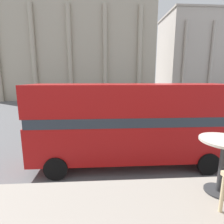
# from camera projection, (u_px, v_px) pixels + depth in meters

# --- Properties ---
(double_decker_bus) EXTENTS (10.03, 2.74, 4.32)m
(double_decker_bus) POSITION_uv_depth(u_px,v_px,m) (130.00, 121.00, 9.06)
(double_decker_bus) COLOR black
(double_decker_bus) RESTS_ON ground_plane
(cafe_dining_table) EXTENTS (0.60, 0.60, 0.73)m
(cafe_dining_table) POSITION_uv_depth(u_px,v_px,m) (223.00, 154.00, 2.22)
(cafe_dining_table) COLOR #2D2D30
(cafe_dining_table) RESTS_ON cafe_floor_slab
(plaza_building_left) EXTENTS (35.73, 15.94, 22.40)m
(plaza_building_left) POSITION_uv_depth(u_px,v_px,m) (75.00, 50.00, 41.84)
(plaza_building_left) COLOR #B2A893
(plaza_building_left) RESTS_ON ground_plane
(plaza_building_right) EXTENTS (30.02, 16.78, 23.96)m
(plaza_building_right) POSITION_uv_depth(u_px,v_px,m) (208.00, 55.00, 56.87)
(plaza_building_right) COLOR #BCB2A8
(plaza_building_right) RESTS_ON ground_plane
(traffic_light_near) EXTENTS (0.42, 0.24, 4.04)m
(traffic_light_near) POSITION_uv_depth(u_px,v_px,m) (157.00, 106.00, 12.74)
(traffic_light_near) COLOR black
(traffic_light_near) RESTS_ON ground_plane
(traffic_light_mid) EXTENTS (0.42, 0.24, 3.74)m
(traffic_light_mid) POSITION_uv_depth(u_px,v_px,m) (124.00, 98.00, 19.12)
(traffic_light_mid) COLOR black
(traffic_light_mid) RESTS_ON ground_plane
(car_maroon) EXTENTS (4.20, 1.93, 1.35)m
(car_maroon) POSITION_uv_depth(u_px,v_px,m) (58.00, 118.00, 17.33)
(car_maroon) COLOR black
(car_maroon) RESTS_ON ground_plane
(car_navy) EXTENTS (4.20, 1.93, 1.35)m
(car_navy) POSITION_uv_depth(u_px,v_px,m) (139.00, 100.00, 32.64)
(car_navy) COLOR black
(car_navy) RESTS_ON ground_plane
(pedestrian_black) EXTENTS (0.32, 0.32, 1.65)m
(pedestrian_black) POSITION_uv_depth(u_px,v_px,m) (82.00, 120.00, 15.66)
(pedestrian_black) COLOR #282B33
(pedestrian_black) RESTS_ON ground_plane
(pedestrian_olive) EXTENTS (0.32, 0.32, 1.59)m
(pedestrian_olive) POSITION_uv_depth(u_px,v_px,m) (84.00, 98.00, 33.53)
(pedestrian_olive) COLOR #282B33
(pedestrian_olive) RESTS_ON ground_plane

